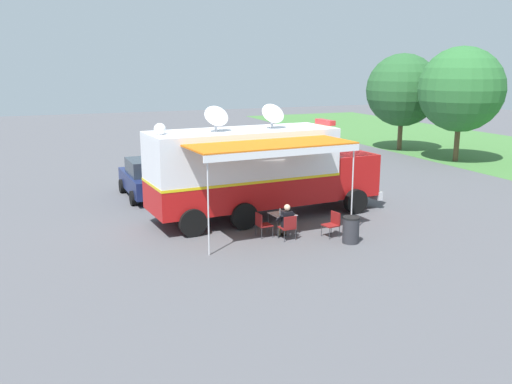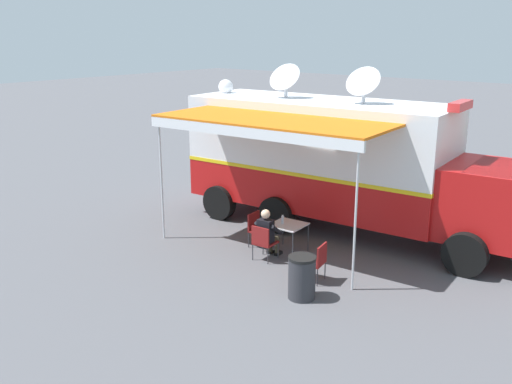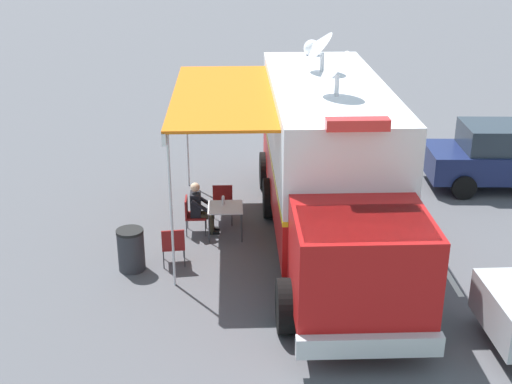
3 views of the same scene
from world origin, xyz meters
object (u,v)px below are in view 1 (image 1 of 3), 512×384
Objects in this scene: car_behind_truck at (301,168)px; command_truck at (260,169)px; folding_chair_spare_by_truck at (333,222)px; seated_responder at (286,221)px; folding_table at (282,215)px; folding_chair_beside_table at (262,223)px; water_bottle at (280,211)px; folding_chair_at_table at (288,226)px; car_far_corner at (147,178)px; trash_bin at (351,230)px.

command_truck is at bearing -41.79° from car_behind_truck.
seated_responder is (-0.38, -1.64, 0.14)m from folding_chair_spare_by_truck.
folding_chair_spare_by_truck is 8.28m from car_behind_truck.
folding_chair_beside_table reaches higher than folding_table.
folding_chair_beside_table is at bearing -21.33° from command_truck.
folding_chair_at_table is (0.74, -0.02, -0.32)m from water_bottle.
car_behind_truck is (-7.64, 4.29, 0.37)m from folding_chair_at_table.
folding_chair_spare_by_truck is 0.70× the size of seated_responder.
water_bottle is at bearing 23.76° from car_far_corner.
command_truck is at bearing 158.67° from folding_chair_beside_table.
water_bottle is 0.25× the size of trash_bin.
car_behind_truck reaches higher than folding_chair_at_table.
car_far_corner is (-5.02, -3.48, -1.07)m from command_truck.
folding_table is 1.80m from folding_chair_spare_by_truck.
seated_responder reaches higher than folding_chair_at_table.
folding_chair_beside_table is at bearing -124.55° from seated_responder.
seated_responder is 8.61m from car_behind_truck.
folding_chair_beside_table is at bearing -110.21° from folding_chair_spare_by_truck.
folding_table is at bearing -123.67° from folding_chair_spare_by_truck.
folding_chair_at_table is at bearing 4.08° from seated_responder.
command_truck is 11.08× the size of folding_chair_at_table.
water_bottle is at bearing -120.16° from folding_chair_spare_by_truck.
command_truck is 2.27× the size of car_far_corner.
car_behind_truck is (-4.53, 4.05, -1.07)m from command_truck.
command_truck is at bearing 174.58° from water_bottle.
seated_responder reaches higher than folding_table.
trash_bin is at bearing 55.98° from folding_chair_beside_table.
folding_chair_beside_table is 2.49m from folding_chair_spare_by_truck.
folding_chair_beside_table is 3.08m from trash_bin.
command_truck is at bearing -157.19° from folding_chair_spare_by_truck.
seated_responder is at bearing -175.92° from folding_chair_at_table.
car_far_corner is at bearing -93.74° from car_behind_truck.
folding_chair_at_table is 8.76m from car_far_corner.
car_behind_truck is (-6.89, 4.27, 0.05)m from water_bottle.
car_far_corner reaches higher than folding_chair_spare_by_truck.
water_bottle is 1.89m from folding_chair_spare_by_truck.
command_truck is 3.86m from folding_chair_spare_by_truck.
folding_chair_at_table is at bearing -9.93° from folding_table.
folding_chair_beside_table is at bearing -133.26° from folding_chair_at_table.
command_truck is 6.20m from car_far_corner.
seated_responder is at bearing -5.02° from command_truck.
seated_responder reaches higher than folding_chair_beside_table.
trash_bin reaches higher than folding_chair_spare_by_truck.
folding_chair_beside_table and folding_chair_spare_by_truck have the same top height.
car_behind_truck reaches higher than folding_table.
car_far_corner reaches higher than seated_responder.
trash_bin is 0.21× the size of car_far_corner.
command_truck is 11.08× the size of folding_chair_beside_table.
folding_table is 0.20× the size of car_far_corner.
trash_bin reaches higher than folding_chair_beside_table.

